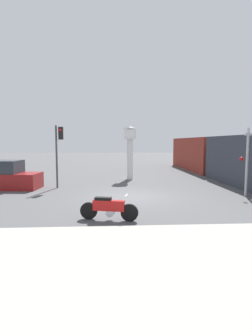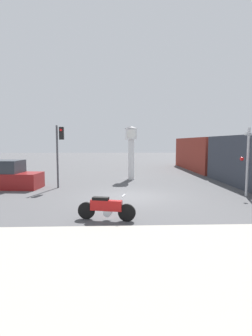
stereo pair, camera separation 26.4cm
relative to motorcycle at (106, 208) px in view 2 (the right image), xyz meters
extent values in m
plane|color=#4C4C4F|center=(1.22, 4.30, -0.47)|extent=(120.00, 120.00, 0.00)
cube|color=#9E998E|center=(1.22, -4.00, -0.42)|extent=(36.00, 6.00, 0.10)
cylinder|color=black|center=(0.78, -0.18, -0.15)|extent=(0.67, 0.26, 0.66)
cylinder|color=black|center=(-0.76, 0.18, -0.15)|extent=(0.67, 0.26, 0.66)
cube|color=#B71414|center=(0.01, 0.00, 0.10)|extent=(1.23, 0.51, 0.39)
cube|color=black|center=(-0.21, 0.05, 0.35)|extent=(0.66, 0.39, 0.11)
cylinder|color=silver|center=(0.06, -0.01, -0.18)|extent=(0.35, 0.28, 0.31)
cube|color=silver|center=(0.66, -0.15, 0.49)|extent=(0.17, 0.48, 0.04)
cube|color=white|center=(1.60, 10.92, 1.11)|extent=(0.45, 0.45, 3.16)
cube|color=white|center=(1.60, 10.92, 3.11)|extent=(0.85, 0.85, 0.85)
cylinder|color=white|center=(1.60, 10.49, 3.11)|extent=(0.68, 0.02, 0.68)
cone|color=#333338|center=(1.60, 10.92, 3.64)|extent=(1.02, 1.02, 0.20)
cube|color=maroon|center=(9.54, 18.15, 1.23)|extent=(2.80, 11.07, 3.40)
cylinder|color=#47474C|center=(-3.37, 7.26, 1.53)|extent=(0.12, 0.12, 4.01)
cube|color=black|center=(-3.07, 7.26, 3.03)|extent=(0.28, 0.24, 0.80)
sphere|color=red|center=(-3.07, 7.11, 3.23)|extent=(0.16, 0.16, 0.16)
cylinder|color=#B7B7BC|center=(7.49, 4.10, 1.38)|extent=(0.14, 0.14, 3.72)
cube|color=white|center=(7.49, 4.10, 2.89)|extent=(0.82, 0.82, 0.14)
sphere|color=red|center=(7.14, 4.05, 1.57)|extent=(0.20, 0.20, 0.20)
cube|color=maroon|center=(-6.55, 7.17, 0.03)|extent=(4.36, 2.21, 1.00)
cube|color=#262B33|center=(-6.75, 7.19, 0.93)|extent=(2.36, 1.87, 0.80)
camera|label=1|loc=(0.09, -9.68, 2.46)|focal=28.00mm
camera|label=2|loc=(0.36, -9.69, 2.46)|focal=28.00mm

